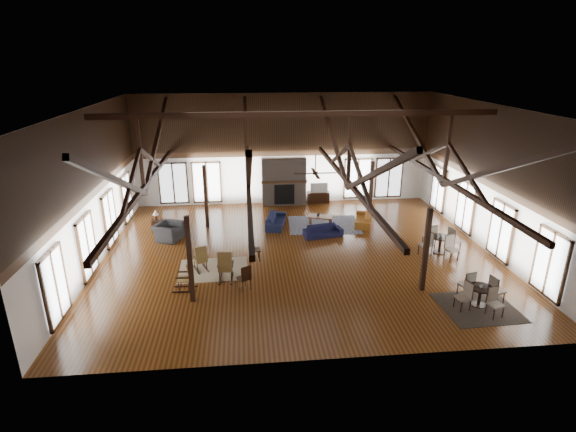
{
  "coord_description": "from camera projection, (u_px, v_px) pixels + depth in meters",
  "views": [
    {
      "loc": [
        -2.1,
        -17.09,
        7.85
      ],
      "look_at": [
        -0.33,
        1.0,
        1.32
      ],
      "focal_mm": 28.0,
      "sensor_mm": 36.0,
      "label": 1
    }
  ],
  "objects": [
    {
      "name": "rug_navy",
      "position": [
        324.0,
        225.0,
        22.01
      ],
      "size": [
        3.57,
        2.77,
        0.01
      ],
      "primitive_type": "cube",
      "rotation": [
        0.0,
        0.0,
        -0.06
      ],
      "color": "#1A244A",
      "rests_on": "floor"
    },
    {
      "name": "wall_front",
      "position": [
        332.0,
        260.0,
        11.28
      ],
      "size": [
        16.0,
        0.02,
        6.0
      ],
      "primitive_type": "cube",
      "color": "silver",
      "rests_on": "floor"
    },
    {
      "name": "cup_far",
      "position": [
        441.0,
        236.0,
        18.6
      ],
      "size": [
        0.13,
        0.13,
        0.1
      ],
      "primitive_type": "imported",
      "rotation": [
        0.0,
        0.0,
        -0.01
      ],
      "color": "#B2B2B2",
      "rests_on": "cafe_table_far"
    },
    {
      "name": "wall_left",
      "position": [
        90.0,
        190.0,
        17.1
      ],
      "size": [
        0.02,
        14.0,
        6.0
      ],
      "primitive_type": "cube",
      "color": "silver",
      "rests_on": "floor"
    },
    {
      "name": "fireplace",
      "position": [
        284.0,
        182.0,
        24.66
      ],
      "size": [
        2.5,
        0.69,
        2.6
      ],
      "color": "#6A5B50",
      "rests_on": "floor"
    },
    {
      "name": "cup_near",
      "position": [
        481.0,
        286.0,
        14.65
      ],
      "size": [
        0.15,
        0.15,
        0.09
      ],
      "primitive_type": "imported",
      "rotation": [
        0.0,
        0.0,
        0.43
      ],
      "color": "#B2B2B2",
      "rests_on": "cafe_table_near"
    },
    {
      "name": "coffee_table",
      "position": [
        321.0,
        217.0,
        21.87
      ],
      "size": [
        1.32,
        0.96,
        0.46
      ],
      "rotation": [
        0.0,
        0.0,
        -0.34
      ],
      "color": "brown",
      "rests_on": "floor"
    },
    {
      "name": "armchair",
      "position": [
        169.0,
        232.0,
        20.15
      ],
      "size": [
        1.48,
        1.39,
        0.76
      ],
      "primitive_type": "imported",
      "rotation": [
        0.0,
        0.0,
        1.18
      ],
      "color": "#29282B",
      "rests_on": "floor"
    },
    {
      "name": "rug_tan",
      "position": [
        214.0,
        269.0,
        17.42
      ],
      "size": [
        2.7,
        2.16,
        0.01
      ],
      "primitive_type": "cube",
      "rotation": [
        0.0,
        0.0,
        0.04
      ],
      "color": "tan",
      "rests_on": "floor"
    },
    {
      "name": "rocking_chair_b",
      "position": [
        225.0,
        267.0,
        16.39
      ],
      "size": [
        0.55,
        0.94,
        1.17
      ],
      "rotation": [
        0.0,
        0.0,
        -0.07
      ],
      "color": "olive",
      "rests_on": "floor"
    },
    {
      "name": "side_chair_b",
      "position": [
        245.0,
        276.0,
        15.73
      ],
      "size": [
        0.55,
        0.55,
        0.96
      ],
      "rotation": [
        0.0,
        0.0,
        0.54
      ],
      "color": "black",
      "rests_on": "floor"
    },
    {
      "name": "ceiling_fan",
      "position": [
        315.0,
        172.0,
        16.7
      ],
      "size": [
        1.6,
        1.6,
        0.75
      ],
      "color": "black",
      "rests_on": "roof_truss"
    },
    {
      "name": "cafe_table_near",
      "position": [
        480.0,
        293.0,
        14.77
      ],
      "size": [
        1.87,
        1.87,
        0.95
      ],
      "rotation": [
        0.0,
        0.0,
        0.23
      ],
      "color": "black",
      "rests_on": "floor"
    },
    {
      "name": "sofa_orange",
      "position": [
        363.0,
        219.0,
        22.05
      ],
      "size": [
        1.98,
        1.22,
        0.54
      ],
      "primitive_type": "imported",
      "rotation": [
        0.0,
        0.0,
        -1.86
      ],
      "color": "#A2601F",
      "rests_on": "floor"
    },
    {
      "name": "sofa_navy_left",
      "position": [
        276.0,
        220.0,
        21.81
      ],
      "size": [
        2.08,
        1.16,
        0.57
      ],
      "primitive_type": "imported",
      "rotation": [
        0.0,
        0.0,
        1.36
      ],
      "color": "#141938",
      "rests_on": "floor"
    },
    {
      "name": "rocking_chair_a",
      "position": [
        201.0,
        259.0,
        17.19
      ],
      "size": [
        0.68,
        0.89,
        1.02
      ],
      "rotation": [
        0.0,
        0.0,
        0.38
      ],
      "color": "olive",
      "rests_on": "floor"
    },
    {
      "name": "side_chair_a",
      "position": [
        252.0,
        247.0,
        18.01
      ],
      "size": [
        0.47,
        0.47,
        1.02
      ],
      "rotation": [
        0.0,
        0.0,
        -1.47
      ],
      "color": "black",
      "rests_on": "floor"
    },
    {
      "name": "vase",
      "position": [
        318.0,
        214.0,
        21.85
      ],
      "size": [
        0.22,
        0.22,
        0.18
      ],
      "primitive_type": "imported",
      "rotation": [
        0.0,
        0.0,
        -0.4
      ],
      "color": "#B2B2B2",
      "rests_on": "coffee_table"
    },
    {
      "name": "cafe_table_far",
      "position": [
        440.0,
        242.0,
        18.74
      ],
      "size": [
        1.98,
        1.98,
        1.01
      ],
      "rotation": [
        0.0,
        0.0,
        0.25
      ],
      "color": "black",
      "rests_on": "floor"
    },
    {
      "name": "wall_back",
      "position": [
        283.0,
        150.0,
        24.39
      ],
      "size": [
        16.0,
        0.02,
        6.0
      ],
      "primitive_type": "cube",
      "color": "silver",
      "rests_on": "floor"
    },
    {
      "name": "ceiling",
      "position": [
        299.0,
        107.0,
        16.82
      ],
      "size": [
        16.0,
        14.0,
        0.02
      ],
      "primitive_type": "cube",
      "color": "black",
      "rests_on": "wall_back"
    },
    {
      "name": "rocking_chair_c",
      "position": [
        187.0,
        277.0,
        15.77
      ],
      "size": [
        0.85,
        0.5,
        1.08
      ],
      "rotation": [
        0.0,
        0.0,
        1.52
      ],
      "color": "olive",
      "rests_on": "floor"
    },
    {
      "name": "tv_console",
      "position": [
        318.0,
        197.0,
        25.25
      ],
      "size": [
        1.21,
        0.45,
        0.6
      ],
      "primitive_type": "cube",
      "color": "black",
      "rests_on": "floor"
    },
    {
      "name": "wall_right",
      "position": [
        490.0,
        179.0,
        18.57
      ],
      "size": [
        0.02,
        14.0,
        6.0
      ],
      "primitive_type": "cube",
      "color": "silver",
      "rests_on": "floor"
    },
    {
      "name": "roof_truss",
      "position": [
        299.0,
        159.0,
        17.49
      ],
      "size": [
        15.6,
        14.07,
        3.14
      ],
      "color": "black",
      "rests_on": "wall_back"
    },
    {
      "name": "rug_dark",
      "position": [
        478.0,
        307.0,
        14.79
      ],
      "size": [
        2.47,
        2.26,
        0.01
      ],
      "primitive_type": "cube",
      "rotation": [
        0.0,
        0.0,
        0.04
      ],
      "color": "black",
      "rests_on": "floor"
    },
    {
      "name": "side_table_lamp",
      "position": [
        157.0,
        223.0,
        21.08
      ],
      "size": [
        0.41,
        0.41,
        1.06
      ],
      "color": "black",
      "rests_on": "floor"
    },
    {
      "name": "post_grid",
      "position": [
        298.0,
        219.0,
        18.34
      ],
      "size": [
        8.16,
        7.16,
        3.05
      ],
      "color": "black",
      "rests_on": "floor"
    },
    {
      "name": "sofa_navy_front",
      "position": [
        323.0,
        231.0,
        20.52
      ],
      "size": [
        1.86,
        1.02,
        0.51
      ],
      "primitive_type": "imported",
      "rotation": [
        0.0,
        0.0,
        0.2
      ],
      "color": "black",
      "rests_on": "floor"
    },
    {
      "name": "television",
      "position": [
        319.0,
        187.0,
        25.06
      ],
      "size": [
        0.97,
        0.14,
        0.56
      ],
      "primitive_type": "imported",
      "rotation": [
        0.0,
        0.0,
        -0.02
      ],
      "color": "#B2B2B2",
      "rests_on": "tv_console"
    },
    {
      "name": "floor",
      "position": [
        298.0,
        253.0,
        18.85
      ],
      "size": [
        16.0,
        16.0,
        0.0
      ],
      "primitive_type": "plane",
      "color": "brown",
      "rests_on": "ground"
    }
  ]
}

